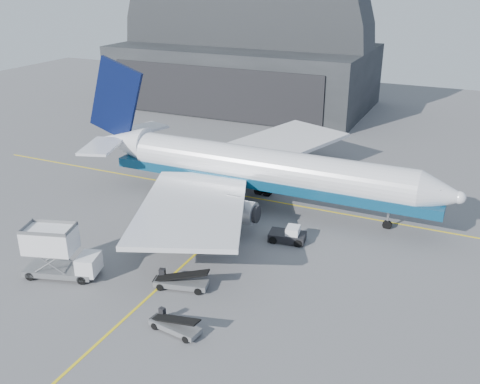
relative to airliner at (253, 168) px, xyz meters
The scene contains 9 objects.
ground 18.89m from the airliner, 90.70° to the right, with size 200.00×200.00×0.00m, color #565659.
taxi_lines 7.26m from the airliner, 92.26° to the right, with size 80.00×42.12×0.02m.
hangar 51.88m from the airliner, 115.49° to the left, with size 50.00×28.30×28.00m.
airliner is the anchor object (origin of this frame).
catering_truck 24.29m from the airliner, 112.95° to the right, with size 7.21×4.35×4.66m.
pushback_tug 10.86m from the airliner, 45.52° to the right, with size 3.94×2.63×1.70m.
belt_loader_a 19.89m from the airliner, 85.47° to the right, with size 5.11×2.66×1.91m.
belt_loader_b 25.58m from the airliner, 80.32° to the right, with size 4.51×2.01×1.69m.
traffic_cone 11.88m from the airliner, 110.10° to the right, with size 0.41×0.41×0.59m.
Camera 1 is at (23.30, -35.34, 25.76)m, focal length 40.00 mm.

